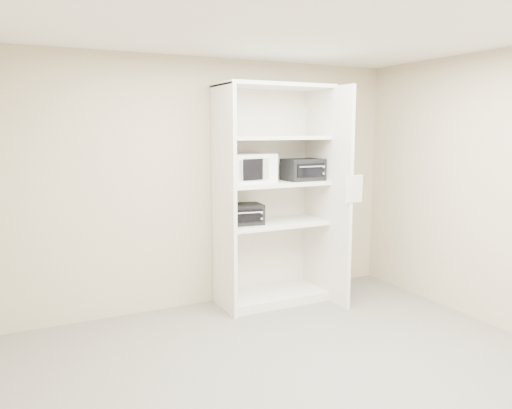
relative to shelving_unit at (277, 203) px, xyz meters
name	(u,v)px	position (x,y,z in m)	size (l,w,h in m)	color
floor	(305,378)	(-0.67, -1.70, -1.13)	(4.50, 4.00, 0.01)	slate
ceiling	(311,21)	(-0.67, -1.70, 1.57)	(4.50, 4.00, 0.01)	white
wall_back	(211,183)	(-0.67, 0.30, 0.22)	(4.50, 0.02, 2.70)	#BFB891
wall_right	(510,192)	(1.58, -1.70, 0.22)	(0.02, 4.00, 2.70)	#BFB891
shelving_unit	(277,203)	(0.00, 0.00, 0.00)	(1.24, 0.92, 2.42)	white
microwave	(248,168)	(-0.33, 0.04, 0.39)	(0.52, 0.39, 0.31)	white
toaster_oven_upper	(303,170)	(0.31, -0.04, 0.36)	(0.42, 0.32, 0.24)	black
toaster_oven_lower	(244,214)	(-0.40, 0.01, -0.10)	(0.39, 0.30, 0.22)	black
paper_sign	(354,189)	(0.58, -0.63, 0.19)	(0.22, 0.01, 0.28)	white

